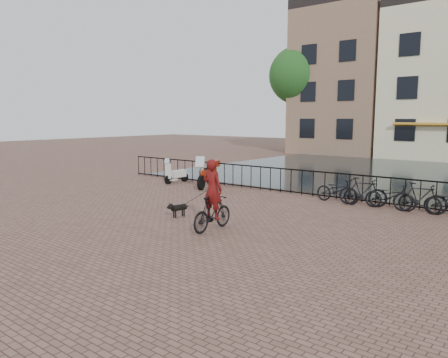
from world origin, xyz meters
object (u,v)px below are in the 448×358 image
Objects in this scene: dog at (179,209)px; motorcycle at (208,171)px; cyclist at (212,199)px; scooter at (177,170)px.

motorcycle is (-3.12, 5.02, 0.51)m from dog.
dog is (-1.88, 0.58, -0.64)m from cyclist.
scooter is (-2.06, 0.07, -0.13)m from motorcycle.
cyclist is 7.51m from motorcycle.
dog is 0.55× the size of scooter.
cyclist is at bearing -5.15° from dog.
cyclist is 9.06m from scooter.
cyclist reaches higher than scooter.
dog is 5.93m from motorcycle.
cyclist is 1.08× the size of motorcycle.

